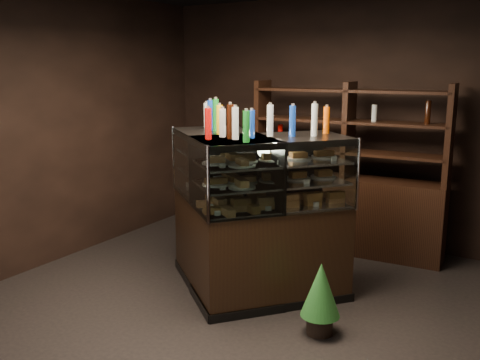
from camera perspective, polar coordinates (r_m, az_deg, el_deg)
ground at (r=5.00m, az=0.33°, el=-13.79°), size 5.00×5.00×0.00m
room_shell at (r=4.50m, az=0.36°, el=9.03°), size 5.02×5.02×3.01m
display_case at (r=5.19m, az=0.75°, el=-6.61°), size 2.00×1.55×1.56m
food_display at (r=5.01m, az=0.75°, el=0.63°), size 1.55×1.09×0.47m
bottles_top at (r=4.93m, az=0.80°, el=6.40°), size 1.37×0.95×0.30m
potted_conifer at (r=4.50m, az=8.61°, el=-11.36°), size 0.33×0.33×0.70m
back_shelving at (r=6.47m, az=11.19°, el=-2.17°), size 2.28×0.55×2.00m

